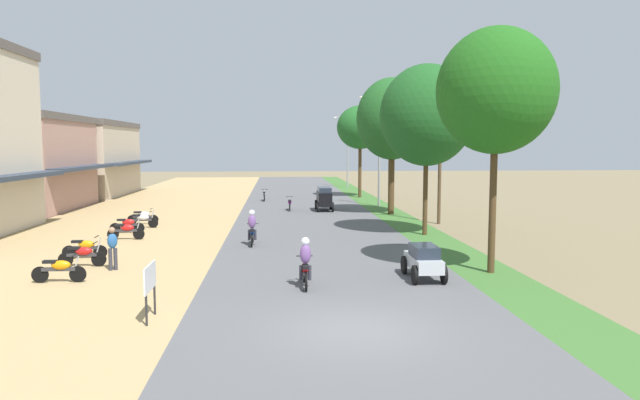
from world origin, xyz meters
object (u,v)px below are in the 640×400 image
median_tree_fourth (360,127)px  car_van_black (324,197)px  motorbike_ahead_second (252,228)px  parked_motorbike_seventh (143,216)px  streetlamp_mid (348,146)px  pedestrian_on_shoulder (113,246)px  utility_pole_near (440,151)px  median_tree_third (392,119)px  streetlamp_near (379,143)px  parked_motorbike_fifth (128,224)px  street_signboard (150,281)px  motorbike_ahead_fourth (264,195)px  parked_motorbike_nearest (60,268)px  parked_motorbike_second (83,254)px  motorbike_ahead_third (290,203)px  car_sedan_silver (423,260)px  motorbike_foreground_rider (305,264)px  parked_motorbike_sixth (142,219)px  parked_motorbike_third (85,247)px  median_tree_nearest (496,91)px  parked_motorbike_fourth (126,230)px

median_tree_fourth → car_van_black: (-4.06, -10.39, -5.25)m
median_tree_fourth → motorbike_ahead_second: size_ratio=4.53×
parked_motorbike_seventh → streetlamp_mid: size_ratio=0.23×
median_tree_fourth → motorbike_ahead_second: 26.16m
pedestrian_on_shoulder → utility_pole_near: size_ratio=0.20×
median_tree_fourth → streetlamp_mid: 12.05m
median_tree_third → streetlamp_near: 5.31m
parked_motorbike_fifth → street_signboard: bearing=-73.6°
streetlamp_mid → parked_motorbike_fifth: bearing=-116.1°
median_tree_fourth → motorbike_ahead_fourth: median_tree_fourth is taller
parked_motorbike_nearest → parked_motorbike_fifth: 10.93m
parked_motorbike_nearest → motorbike_ahead_fourth: (6.28, 28.06, 0.02)m
parked_motorbike_second → car_van_black: bearing=59.1°
parked_motorbike_fifth → motorbike_ahead_third: 13.29m
streetlamp_near → car_sedan_silver: 24.28m
parked_motorbike_seventh → pedestrian_on_shoulder: pedestrian_on_shoulder is taller
median_tree_third → motorbike_foreground_rider: 21.44m
parked_motorbike_seventh → street_signboard: 19.36m
pedestrian_on_shoulder → utility_pole_near: 19.99m
parked_motorbike_nearest → median_tree_third: 24.36m
parked_motorbike_sixth → street_signboard: street_signboard is taller
parked_motorbike_third → streetlamp_mid: size_ratio=0.23×
median_tree_fourth → streetlamp_near: streetlamp_near is taller
median_tree_nearest → motorbike_ahead_fourth: size_ratio=4.89×
street_signboard → motorbike_ahead_second: 11.42m
parked_motorbike_nearest → pedestrian_on_shoulder: size_ratio=1.11×
parked_motorbike_fourth → parked_motorbike_seventh: size_ratio=1.00×
parked_motorbike_second → median_tree_third: median_tree_third is taller
parked_motorbike_fourth → pedestrian_on_shoulder: bearing=-79.4°
streetlamp_mid → car_van_black: (-4.43, -22.32, -3.56)m
parked_motorbike_nearest → parked_motorbike_fifth: size_ratio=1.00×
median_tree_fourth → streetlamp_mid: (0.37, 11.93, -1.68)m
parked_motorbike_third → median_tree_third: median_tree_third is taller
car_sedan_silver → car_van_black: 21.00m
parked_motorbike_third → street_signboard: (4.47, -8.56, 0.55)m
parked_motorbike_fourth → streetlamp_near: size_ratio=0.21×
parked_motorbike_sixth → utility_pole_near: size_ratio=0.22×
parked_motorbike_seventh → streetlamp_near: size_ratio=0.21×
parked_motorbike_second → median_tree_nearest: median_tree_nearest is taller
median_tree_third → car_van_black: size_ratio=3.79×
median_tree_third → motorbike_ahead_third: (-6.78, 2.64, -5.86)m
median_tree_nearest → parked_motorbike_second: bearing=172.0°
motorbike_ahead_fourth → pedestrian_on_shoulder: bearing=-100.9°
streetlamp_mid → motorbike_ahead_fourth: streetlamp_mid is taller
parked_motorbike_fourth → motorbike_ahead_fourth: size_ratio=1.00×
median_tree_nearest → street_signboard: bearing=-156.4°
parked_motorbike_nearest → parked_motorbike_second: 2.55m
parked_motorbike_seventh → motorbike_ahead_second: (6.69, -7.62, 0.30)m
street_signboard → parked_motorbike_sixth: bearing=103.6°
motorbike_ahead_second → parked_motorbike_sixth: bearing=136.2°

